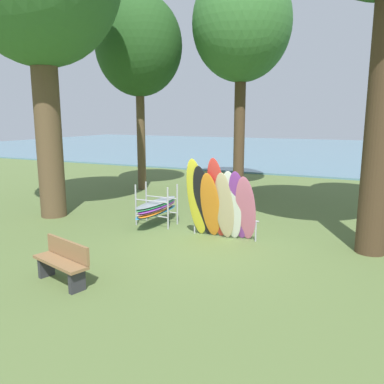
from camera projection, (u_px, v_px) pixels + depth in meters
ground_plane at (208, 244)px, 10.17m from camera, size 80.00×80.00×0.00m
lake_water at (332, 150)px, 37.51m from camera, size 80.00×36.00×0.10m
tree_far_left_back at (139, 46)px, 16.70m from camera, size 3.71×3.71×8.37m
tree_far_right_back at (242, 25)px, 16.10m from camera, size 4.09×4.09×9.37m
leaning_board_pile at (220, 204)px, 10.32m from camera, size 1.93×0.92×2.25m
board_storage_rack at (157, 207)px, 11.90m from camera, size 1.15×2.13×1.25m
park_bench at (63, 261)px, 7.73m from camera, size 1.46×0.78×0.85m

